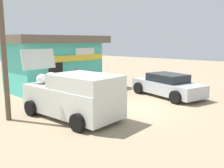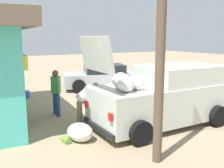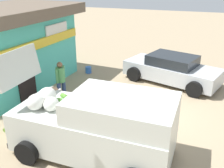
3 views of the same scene
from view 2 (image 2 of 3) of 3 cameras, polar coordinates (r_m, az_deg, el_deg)
ground_plane at (r=11.03m, az=5.31°, el=-3.94°), size 60.00×60.00×0.00m
delivery_van at (r=8.19m, az=11.39°, el=-2.47°), size 2.30×4.47×2.73m
parked_sedan at (r=13.75m, az=-1.70°, el=1.56°), size 3.03×4.56×1.28m
vendor_standing at (r=9.14m, az=-12.29°, el=-1.18°), size 0.57×0.35×1.60m
customer_bending at (r=7.98m, az=-5.89°, el=-3.37°), size 0.68×0.74×1.36m
unloaded_banana_pile at (r=6.96m, az=-7.21°, el=-10.60°), size 0.92×0.87×0.49m
paint_bucket at (r=12.27m, az=-18.38°, el=-2.20°), size 0.30×0.30×0.32m
utility_pole at (r=5.42m, az=10.64°, el=6.77°), size 0.20×0.20×4.78m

